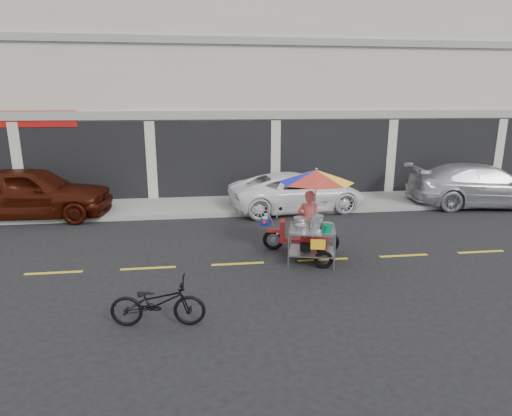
{
  "coord_description": "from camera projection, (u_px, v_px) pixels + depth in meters",
  "views": [
    {
      "loc": [
        -2.78,
        -9.11,
        3.65
      ],
      "look_at": [
        -1.5,
        0.6,
        1.15
      ],
      "focal_mm": 30.0,
      "sensor_mm": 36.0,
      "label": 1
    }
  ],
  "objects": [
    {
      "name": "shophouse_block",
      "position": [
        321.0,
        86.0,
        19.48
      ],
      "size": [
        36.0,
        8.11,
        10.4
      ],
      "color": "beige",
      "rests_on": "ground"
    },
    {
      "name": "food_vendor_rig",
      "position": [
        312.0,
        201.0,
        9.8
      ],
      "size": [
        2.17,
        2.13,
        2.2
      ],
      "rotation": [
        0.0,
        0.0,
        -0.27
      ],
      "color": "black",
      "rests_on": "ground"
    },
    {
      "name": "maroon_sedan",
      "position": [
        30.0,
        193.0,
        13.29
      ],
      "size": [
        4.94,
        2.16,
        1.65
      ],
      "primitive_type": "imported",
      "rotation": [
        0.0,
        0.0,
        1.53
      ],
      "color": "#350D05",
      "rests_on": "ground"
    },
    {
      "name": "white_pickup",
      "position": [
        297.0,
        192.0,
        14.35
      ],
      "size": [
        4.79,
        2.68,
        1.26
      ],
      "primitive_type": "imported",
      "rotation": [
        0.0,
        0.0,
        1.7
      ],
      "color": "white",
      "rests_on": "ground"
    },
    {
      "name": "sidewalk",
      "position": [
        280.0,
        202.0,
        15.27
      ],
      "size": [
        45.0,
        3.0,
        0.15
      ],
      "primitive_type": "cube",
      "color": "gray",
      "rests_on": "ground"
    },
    {
      "name": "near_bicycle",
      "position": [
        158.0,
        302.0,
        7.02
      ],
      "size": [
        1.61,
        0.69,
        0.82
      ],
      "primitive_type": "imported",
      "rotation": [
        0.0,
        0.0,
        1.47
      ],
      "color": "black",
      "rests_on": "ground"
    },
    {
      "name": "ground",
      "position": [
        323.0,
        260.0,
        10.0
      ],
      "size": [
        90.0,
        90.0,
        0.0
      ],
      "primitive_type": "plane",
      "color": "black"
    },
    {
      "name": "silver_pickup",
      "position": [
        483.0,
        185.0,
        14.87
      ],
      "size": [
        5.3,
        2.75,
        1.47
      ],
      "primitive_type": "imported",
      "rotation": [
        0.0,
        0.0,
        1.43
      ],
      "color": "#BABBC2",
      "rests_on": "ground"
    },
    {
      "name": "centerline",
      "position": [
        323.0,
        260.0,
        10.0
      ],
      "size": [
        42.0,
        0.1,
        0.01
      ],
      "primitive_type": "cube",
      "color": "gold",
      "rests_on": "ground"
    }
  ]
}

